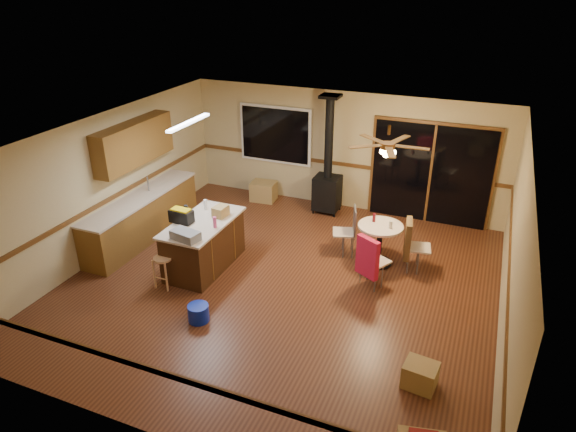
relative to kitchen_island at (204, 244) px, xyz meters
The scene contains 33 objects.
floor 1.57m from the kitchen_island, ahead, with size 7.00×7.00×0.00m, color #502816.
ceiling 2.62m from the kitchen_island, ahead, with size 7.00×7.00×0.00m, color silver.
wall_back 3.90m from the kitchen_island, 66.80° to the left, with size 7.00×7.00×0.00m, color tan.
wall_front 3.90m from the kitchen_island, 66.80° to the right, with size 7.00×7.00×0.00m, color tan.
wall_left 2.17m from the kitchen_island, behind, with size 7.00×7.00×0.00m, color tan.
wall_right 5.07m from the kitchen_island, ahead, with size 7.00×7.00×0.00m, color tan.
chair_rail 1.60m from the kitchen_island, ahead, with size 7.00×7.00×0.08m, color #583416, non-canonical shape.
window 3.61m from the kitchen_island, 91.66° to the left, with size 1.72×0.10×1.32m, color black.
sliding_door 4.88m from the kitchen_island, 45.42° to the left, with size 2.52×0.10×2.10m, color black.
lower_cabinets 1.77m from the kitchen_island, 163.61° to the left, with size 0.60×3.00×0.86m, color brown.
countertop 1.82m from the kitchen_island, 163.61° to the left, with size 0.64×3.04×0.04m, color #C7B29A.
upper_cabinets 2.43m from the kitchen_island, 159.02° to the left, with size 0.35×2.00×0.80m, color brown.
kitchen_island is the anchor object (origin of this frame).
wood_stove 3.33m from the kitchen_island, 66.91° to the left, with size 0.55×0.50×2.52m.
ceiling_fan 3.61m from the kitchen_island, 24.07° to the left, with size 0.24×0.24×0.55m.
fluorescent_strip 2.15m from the kitchen_island, 135.00° to the left, with size 0.10×1.20×0.04m, color white.
toolbox_grey 0.85m from the kitchen_island, 82.45° to the right, with size 0.47×0.26×0.15m, color slate.
toolbox_black 0.66m from the kitchen_island, 155.92° to the right, with size 0.40×0.21×0.22m, color black.
toolbox_yellow_lid 0.77m from the kitchen_island, 155.92° to the right, with size 0.34×0.18×0.03m, color gold.
box_on_island 0.66m from the kitchen_island, 59.51° to the left, with size 0.21×0.28×0.19m, color olive.
bottle_dark 0.66m from the kitchen_island, behind, with size 0.07×0.07×0.25m, color black.
bottle_pink 0.64m from the kitchen_island, 18.53° to the right, with size 0.06×0.06×0.20m, color #D84C8C.
bottle_white 0.74m from the kitchen_island, 113.27° to the left, with size 0.06×0.06×0.19m, color white.
bar_stool 0.89m from the kitchen_island, 109.56° to the right, with size 0.31×0.31×0.56m, color tan.
blue_bucket 1.64m from the kitchen_island, 63.07° to the right, with size 0.32×0.32×0.27m, color #0D22B9.
dining_table 3.15m from the kitchen_island, 24.07° to the left, with size 0.80×0.80×0.78m.
glass_red 3.09m from the kitchen_island, 26.93° to the left, with size 0.06×0.06×0.15m, color #590C14.
glass_cream 3.32m from the kitchen_island, 22.00° to the left, with size 0.06×0.06×0.14m, color beige.
chair_left 2.69m from the kitchen_island, 31.93° to the left, with size 0.51×0.51×0.51m.
chair_near 2.92m from the kitchen_island, ahead, with size 0.59×0.61×0.70m.
chair_right 3.64m from the kitchen_island, 20.98° to the left, with size 0.53×0.49×0.70m.
box_under_window 3.12m from the kitchen_island, 94.82° to the left, with size 0.56×0.44×0.44m, color olive.
box_corner_b 4.38m from the kitchen_island, 20.61° to the right, with size 0.42×0.36×0.34m, color olive.
Camera 1 is at (2.93, -6.86, 4.88)m, focal length 32.00 mm.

